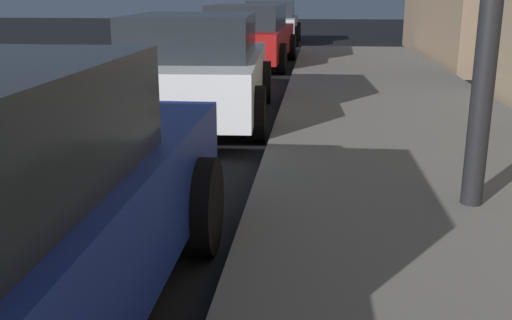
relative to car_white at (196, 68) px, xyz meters
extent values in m
cylinder|color=black|center=(0.91, -4.31, -0.39)|extent=(0.23, 0.66, 0.66)
cube|color=silver|center=(0.00, 0.06, -0.15)|extent=(1.98, 4.19, 0.64)
cube|color=#1E2328|center=(0.01, -0.17, 0.43)|extent=(1.66, 2.25, 0.56)
cylinder|color=black|center=(-0.96, 1.28, -0.39)|extent=(0.26, 0.67, 0.66)
cylinder|color=black|center=(0.81, 1.38, -0.39)|extent=(0.26, 0.67, 0.66)
cylinder|color=black|center=(-0.82, -1.26, -0.39)|extent=(0.26, 0.67, 0.66)
cylinder|color=black|center=(0.95, -1.16, -0.39)|extent=(0.26, 0.67, 0.66)
cube|color=maroon|center=(0.00, 6.30, -0.15)|extent=(1.94, 4.59, 0.64)
cube|color=#1E2328|center=(-0.01, 6.08, 0.43)|extent=(1.65, 2.47, 0.56)
cylinder|color=black|center=(-0.86, 7.73, -0.39)|extent=(0.24, 0.67, 0.66)
cylinder|color=black|center=(0.95, 7.67, -0.39)|extent=(0.24, 0.67, 0.66)
cylinder|color=black|center=(-0.95, 4.92, -0.39)|extent=(0.24, 0.67, 0.66)
cylinder|color=black|center=(0.86, 4.87, -0.39)|extent=(0.24, 0.67, 0.66)
cube|color=#B7B7BF|center=(0.00, 12.78, -0.15)|extent=(1.79, 4.04, 0.64)
cube|color=#1E2328|center=(0.00, 12.74, 0.43)|extent=(1.56, 1.86, 0.56)
cylinder|color=black|center=(-0.90, 14.02, -0.39)|extent=(0.23, 0.66, 0.66)
cylinder|color=black|center=(0.87, 14.04, -0.39)|extent=(0.23, 0.66, 0.66)
cylinder|color=black|center=(-0.88, 11.53, -0.39)|extent=(0.23, 0.66, 0.66)
cylinder|color=black|center=(0.90, 11.54, -0.39)|extent=(0.23, 0.66, 0.66)
camera|label=1|loc=(1.66, -7.96, 0.99)|focal=41.50mm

